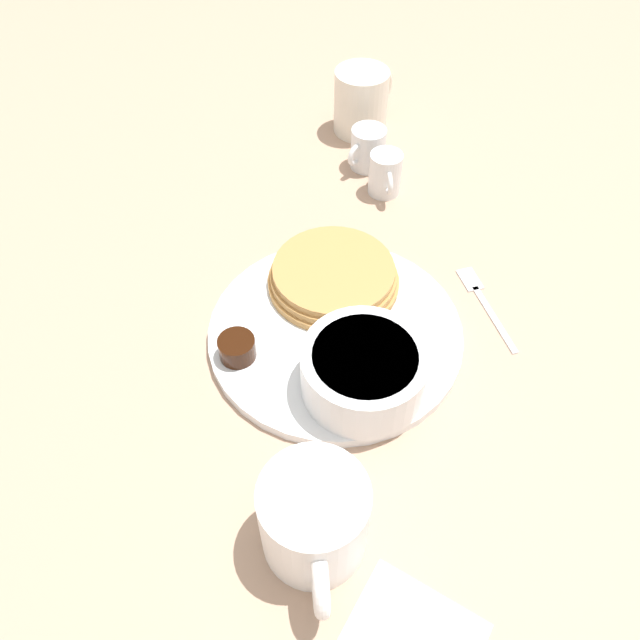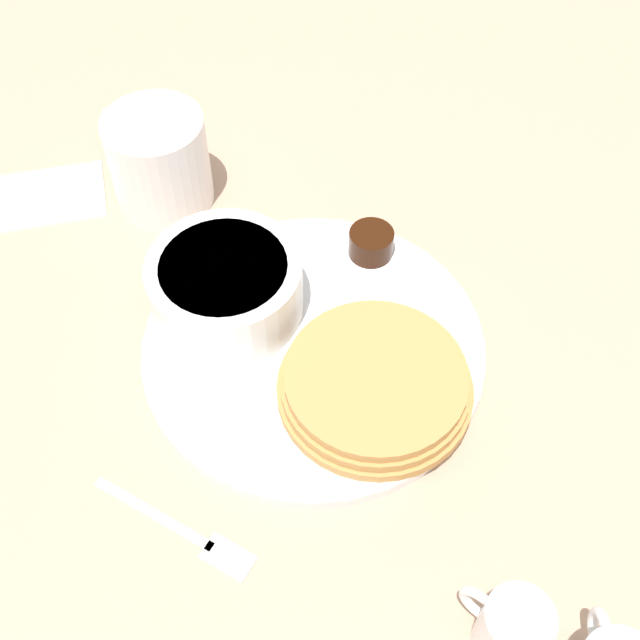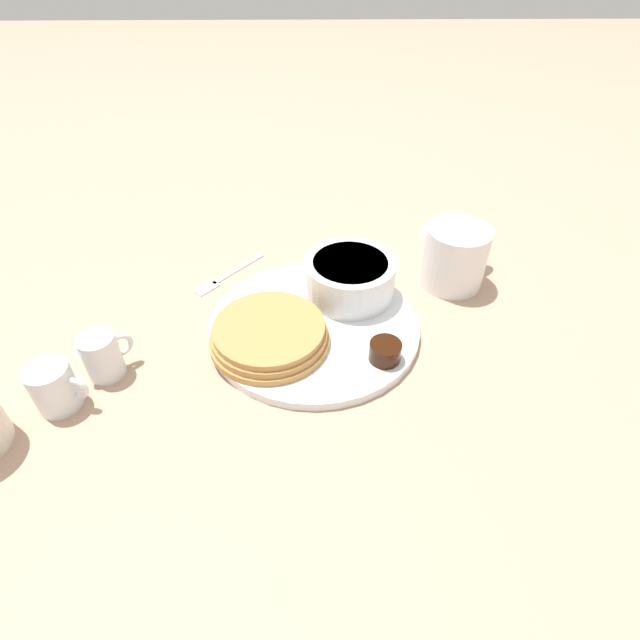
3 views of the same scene
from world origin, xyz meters
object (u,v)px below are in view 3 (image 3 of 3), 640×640
at_px(bowl, 347,277).
at_px(creamer_pitcher_far, 50,387).
at_px(plate, 311,326).
at_px(creamer_pitcher_near, 98,355).
at_px(coffee_mug, 453,256).
at_px(fork, 220,278).

bearing_deg(bowl, creamer_pitcher_far, 118.67).
xyz_separation_m(plate, creamer_pitcher_near, (-0.07, 0.25, 0.02)).
relative_size(creamer_pitcher_near, creamer_pitcher_far, 0.84).
bearing_deg(bowl, coffee_mug, -75.04).
relative_size(plate, fork, 2.55).
bearing_deg(fork, coffee_mug, -92.03).
xyz_separation_m(plate, creamer_pitcher_far, (-0.12, 0.28, 0.02)).
bearing_deg(creamer_pitcher_near, plate, -73.36).
xyz_separation_m(coffee_mug, creamer_pitcher_far, (-0.22, 0.49, -0.02)).
bearing_deg(creamer_pitcher_near, coffee_mug, -68.61).
xyz_separation_m(creamer_pitcher_far, fork, (0.23, -0.15, -0.03)).
height_order(coffee_mug, creamer_pitcher_far, coffee_mug).
bearing_deg(plate, creamer_pitcher_near, 106.64).
height_order(creamer_pitcher_far, fork, creamer_pitcher_far).
relative_size(bowl, coffee_mug, 1.12).
bearing_deg(plate, coffee_mug, -63.20).
distance_m(coffee_mug, creamer_pitcher_near, 0.48).
height_order(creamer_pitcher_near, creamer_pitcher_far, same).
relative_size(creamer_pitcher_far, fork, 0.66).
bearing_deg(creamer_pitcher_near, creamer_pitcher_far, 141.51).
distance_m(plate, creamer_pitcher_far, 0.31).
bearing_deg(creamer_pitcher_far, coffee_mug, -65.35).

